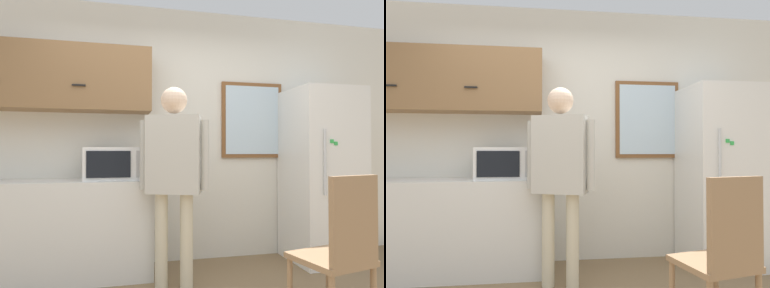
% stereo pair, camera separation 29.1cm
% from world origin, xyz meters
% --- Properties ---
extents(back_wall, '(6.00, 0.06, 2.70)m').
position_xyz_m(back_wall, '(0.00, 1.73, 1.35)').
color(back_wall, silver).
rests_on(back_wall, ground_plane).
extents(counter, '(2.06, 0.56, 0.90)m').
position_xyz_m(counter, '(-1.17, 1.42, 0.45)').
color(counter, silver).
rests_on(counter, ground_plane).
extents(upper_cabinets, '(2.06, 0.36, 0.62)m').
position_xyz_m(upper_cabinets, '(-1.17, 1.53, 1.86)').
color(upper_cabinets, olive).
extents(microwave, '(0.55, 0.39, 0.31)m').
position_xyz_m(microwave, '(-0.49, 1.40, 1.05)').
color(microwave, white).
rests_on(microwave, counter).
extents(person, '(0.57, 0.37, 1.72)m').
position_xyz_m(person, '(0.01, 0.99, 1.06)').
color(person, beige).
rests_on(person, ground_plane).
extents(refrigerator, '(0.69, 0.69, 1.83)m').
position_xyz_m(refrigerator, '(1.68, 1.36, 0.92)').
color(refrigerator, white).
rests_on(refrigerator, ground_plane).
extents(chair, '(0.53, 0.53, 1.01)m').
position_xyz_m(chair, '(0.99, 0.12, 0.54)').
color(chair, '#997551').
rests_on(chair, ground_plane).
extents(window, '(0.71, 0.05, 0.84)m').
position_xyz_m(window, '(1.02, 1.69, 1.52)').
color(window, brown).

